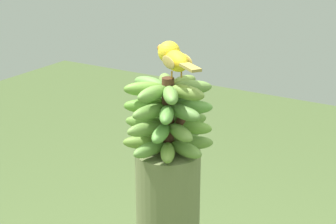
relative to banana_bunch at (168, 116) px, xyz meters
The scene contains 2 objects.
banana_bunch is the anchor object (origin of this frame).
perched_bird 0.17m from the banana_bunch, 16.59° to the right, with size 0.16×0.21×0.10m.
Camera 1 is at (-1.33, -0.81, 1.79)m, focal length 60.01 mm.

